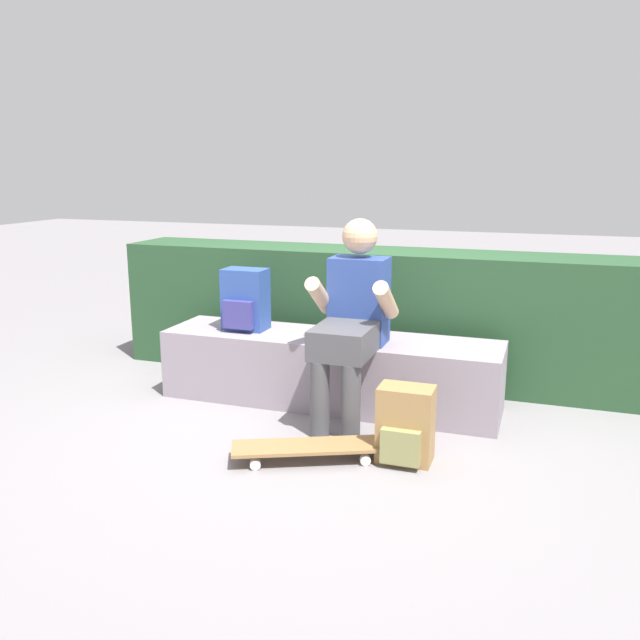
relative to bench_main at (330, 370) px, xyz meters
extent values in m
plane|color=gray|center=(0.00, -0.29, -0.22)|extent=(24.00, 24.00, 0.00)
cube|color=gray|center=(0.00, 0.00, 0.00)|extent=(2.15, 0.52, 0.44)
cube|color=#2D4793|center=(0.21, -0.08, 0.48)|extent=(0.34, 0.22, 0.52)
sphere|color=#D8AD84|center=(0.21, -0.08, 0.87)|extent=(0.21, 0.21, 0.21)
cube|color=#4C4C51|center=(0.21, -0.39, 0.31)|extent=(0.32, 0.40, 0.17)
cylinder|color=#4C4C51|center=(0.12, -0.54, 0.00)|extent=(0.11, 0.11, 0.44)
cylinder|color=#4C4C51|center=(0.30, -0.54, 0.00)|extent=(0.11, 0.11, 0.44)
cylinder|color=#D8AD84|center=(0.01, -0.22, 0.52)|extent=(0.09, 0.33, 0.27)
cylinder|color=#D8AD84|center=(0.41, -0.22, 0.52)|extent=(0.09, 0.33, 0.27)
cube|color=olive|center=(0.18, -0.86, -0.14)|extent=(0.81, 0.51, 0.02)
cylinder|color=silver|center=(0.40, -0.68, -0.19)|extent=(0.06, 0.05, 0.05)
cylinder|color=silver|center=(0.47, -0.82, -0.19)|extent=(0.06, 0.05, 0.05)
cylinder|color=silver|center=(-0.11, -0.91, -0.19)|extent=(0.06, 0.05, 0.05)
cylinder|color=silver|center=(-0.04, -1.05, -0.19)|extent=(0.06, 0.05, 0.05)
cube|color=#2D4C99|center=(-0.58, 0.00, 0.42)|extent=(0.28, 0.18, 0.40)
cube|color=#3C3A87|center=(-0.58, -0.11, 0.34)|extent=(0.20, 0.05, 0.18)
cube|color=#A37A47|center=(0.64, -0.70, -0.02)|extent=(0.28, 0.18, 0.40)
cube|color=#8F8C53|center=(0.64, -0.81, -0.10)|extent=(0.20, 0.05, 0.18)
cube|color=#274A2B|center=(0.49, 0.68, 0.24)|extent=(4.50, 0.53, 0.91)
camera|label=1|loc=(1.29, -3.88, 1.28)|focal=37.54mm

